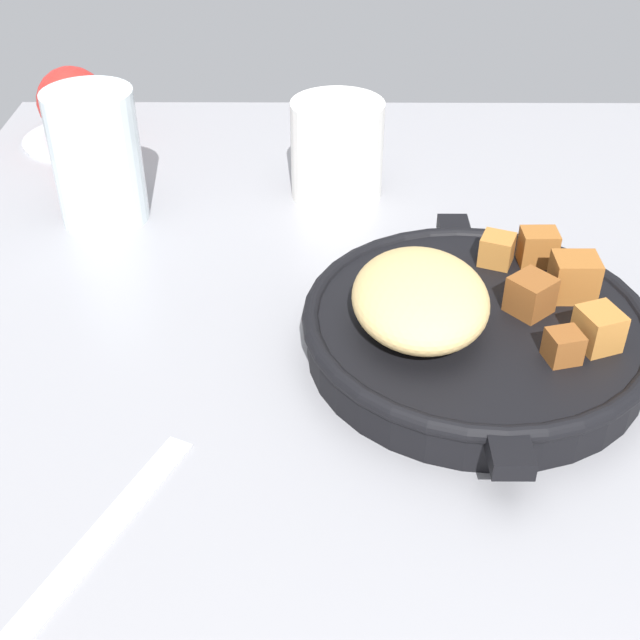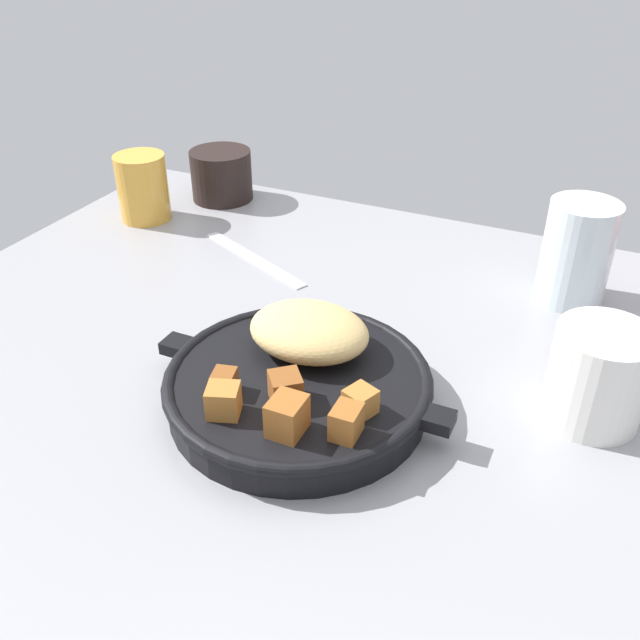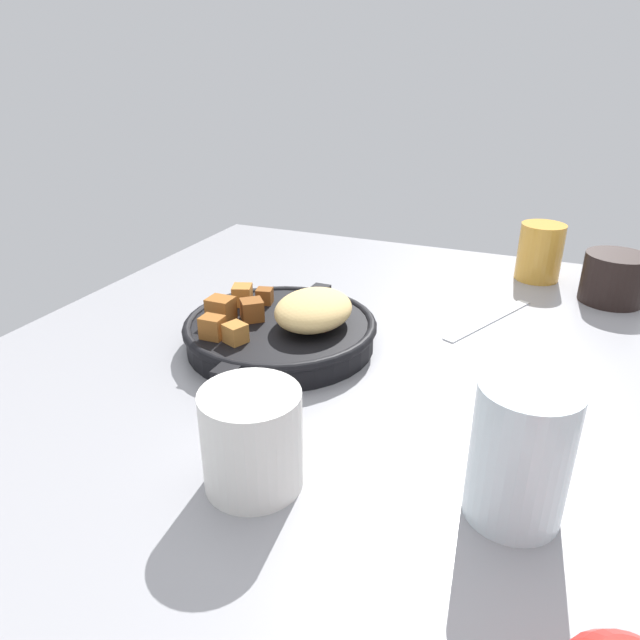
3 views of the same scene
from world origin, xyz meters
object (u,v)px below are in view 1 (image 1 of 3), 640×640
Objects in this scene: butter_knife at (83,556)px; water_glass_tall at (97,157)px; ceramic_mug_white at (337,150)px; red_apple at (72,102)px; cast_iron_skillet at (470,324)px.

water_glass_tall is at bearing 34.72° from butter_knife.
butter_knife is 37.90cm from water_glass_tall.
water_glass_tall is at bearing 102.84° from ceramic_mug_white.
red_apple is 17.88cm from water_glass_tall.
ceramic_mug_white is at bearing 20.25° from cast_iron_skillet.
water_glass_tall is (-16.61, -6.40, 1.61)cm from red_apple.
cast_iron_skillet is 50.58cm from red_apple.
butter_knife is at bearing 127.94° from cast_iron_skillet.
water_glass_tall reaches higher than ceramic_mug_white.
butter_knife is (-53.52, -12.99, -3.96)cm from red_apple.
cast_iron_skillet is at bearing -123.43° from water_glass_tall.
red_apple is at bearing 21.08° from water_glass_tall.
red_apple is at bearing 38.24° from butter_knife.
water_glass_tall is 1.31× the size of ceramic_mug_white.
cast_iron_skillet is 2.45× the size of water_glass_tall.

